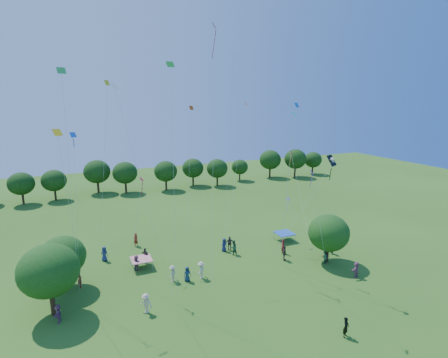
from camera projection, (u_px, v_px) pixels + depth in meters
near_tree_west at (49, 271)px, 29.41m from camera, size 5.01×5.01×6.41m
near_tree_north at (62, 256)px, 33.78m from camera, size 4.38×4.38×5.39m
near_tree_east at (329, 233)px, 39.39m from camera, size 4.61×4.61×5.64m
treeline at (135, 172)px, 70.50m from camera, size 88.01×8.77×6.77m
tent_red_stripe at (141, 259)px, 38.54m from camera, size 2.20×2.20×1.10m
tent_blue at (284, 233)px, 46.07m from camera, size 2.20×2.20×1.10m
man_in_black at (346, 327)px, 27.29m from camera, size 0.74×0.66×1.68m
crowd_person_0 at (104, 254)px, 40.24m from camera, size 0.98×0.90×1.76m
crowd_person_1 at (136, 240)px, 44.34m from camera, size 0.79×0.70×1.77m
crowd_person_2 at (324, 257)px, 39.65m from camera, size 0.92×0.71×1.65m
crowd_person_3 at (146, 303)px, 30.39m from camera, size 1.21×1.20×1.80m
crowd_person_4 at (284, 253)px, 40.39m from camera, size 0.95×1.15×1.79m
crowd_person_5 at (356, 270)px, 36.53m from camera, size 1.71×1.21×1.74m
crowd_person_6 at (224, 245)px, 42.89m from camera, size 0.93×0.74×1.66m
crowd_person_7 at (283, 246)px, 42.20m from camera, size 0.52×0.73×1.82m
crowd_person_8 at (233, 247)px, 41.93m from camera, size 0.98×0.68×1.81m
crowd_person_9 at (201, 270)px, 36.29m from camera, size 1.23×1.22×1.83m
crowd_person_10 at (145, 255)px, 39.76m from camera, size 1.08×1.10×1.80m
crowd_person_11 at (58, 313)px, 29.11m from camera, size 0.81×1.59×1.62m
crowd_person_12 at (187, 274)px, 35.73m from camera, size 0.82×0.50×1.58m
crowd_person_13 at (80, 279)px, 34.56m from camera, size 0.57×0.74×1.76m
crowd_person_14 at (331, 248)px, 42.09m from camera, size 0.72×0.92×1.66m
crowd_person_15 at (172, 274)px, 35.69m from camera, size 1.11×1.18×1.72m
crowd_person_16 at (230, 243)px, 43.16m from camera, size 1.16×0.83×1.81m
crowd_person_17 at (137, 263)px, 38.07m from camera, size 1.36×1.65×1.72m
pirate_kite at (330, 163)px, 32.95m from camera, size 4.53×4.88×11.83m
red_high_kite at (214, 74)px, 36.32m from camera, size 4.58×10.16×24.99m
small_kite_0 at (294, 169)px, 46.40m from camera, size 3.13×9.37×10.22m
small_kite_1 at (240, 141)px, 46.45m from camera, size 4.71×3.96×16.59m
small_kite_2 at (106, 121)px, 38.90m from camera, size 2.46×1.07×19.05m
small_kite_3 at (172, 119)px, 29.11m from camera, size 0.91×2.20×20.00m
small_kite_4 at (75, 172)px, 29.75m from camera, size 0.96×0.69×14.26m
small_kite_5 at (230, 119)px, 40.86m from camera, size 0.44×2.36×22.06m
small_kite_6 at (292, 208)px, 41.67m from camera, size 2.13×3.59×5.54m
small_kite_7 at (290, 160)px, 31.67m from camera, size 3.63×6.48×15.94m
small_kite_8 at (139, 200)px, 33.22m from camera, size 1.49×2.47×9.86m
small_kite_9 at (190, 152)px, 36.26m from camera, size 1.45×0.94×16.32m
small_kite_10 at (63, 170)px, 26.38m from camera, size 0.95×4.32×14.87m
small_kite_11 at (65, 116)px, 30.05m from camera, size 0.79×1.54×19.62m
small_kite_12 at (292, 146)px, 35.69m from camera, size 0.90×1.66×16.64m
small_kite_13 at (314, 188)px, 35.98m from camera, size 2.16×1.10×9.94m
small_kite_14 at (129, 139)px, 26.06m from camera, size 4.22×1.16×18.14m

